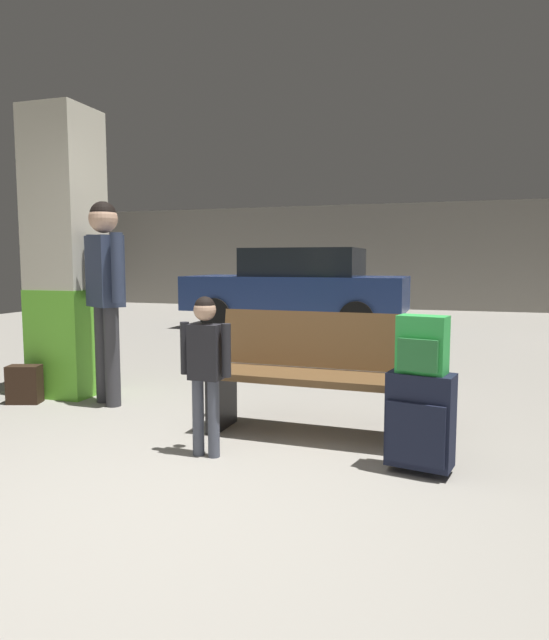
{
  "coord_description": "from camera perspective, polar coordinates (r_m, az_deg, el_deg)",
  "views": [
    {
      "loc": [
        1.43,
        -2.41,
        1.25
      ],
      "look_at": [
        0.26,
        1.3,
        0.85
      ],
      "focal_mm": 31.44,
      "sensor_mm": 36.0,
      "label": 1
    }
  ],
  "objects": [
    {
      "name": "suitcase",
      "position": [
        3.48,
        14.6,
        -9.85
      ],
      "size": [
        0.41,
        0.29,
        0.6
      ],
      "color": "#191E33",
      "rests_on": "ground_plane"
    },
    {
      "name": "adult",
      "position": [
        5.09,
        -16.86,
        3.87
      ],
      "size": [
        0.53,
        0.37,
        1.77
      ],
      "color": "#38383D",
      "rests_on": "ground_plane"
    },
    {
      "name": "child",
      "position": [
        3.61,
        -7.05,
        -3.93
      ],
      "size": [
        0.35,
        0.21,
        1.04
      ],
      "color": "#4C5160",
      "rests_on": "ground_plane"
    },
    {
      "name": "bench",
      "position": [
        4.07,
        4.31,
        -5.61
      ],
      "size": [
        1.62,
        0.58,
        0.89
      ],
      "color": "brown",
      "rests_on": "ground_plane"
    },
    {
      "name": "ground_plane",
      "position": [
        6.7,
        4.92,
        -5.33
      ],
      "size": [
        18.0,
        18.0,
        0.1
      ],
      "primitive_type": "cube",
      "color": "gray"
    },
    {
      "name": "structural_pillar",
      "position": [
        5.63,
        -20.43,
        6.17
      ],
      "size": [
        0.57,
        0.57,
        2.65
      ],
      "color": "#66C633",
      "rests_on": "ground_plane"
    },
    {
      "name": "backpack_dark_floor",
      "position": [
        5.5,
        -24.06,
        -6.02
      ],
      "size": [
        0.32,
        0.26,
        0.34
      ],
      "color": "black",
      "rests_on": "ground_plane"
    },
    {
      "name": "parked_car_far",
      "position": [
        10.62,
        2.41,
        3.48
      ],
      "size": [
        4.11,
        1.82,
        1.51
      ],
      "color": "navy",
      "rests_on": "ground_plane"
    },
    {
      "name": "garage_back_wall",
      "position": [
        15.34,
        12.31,
        6.32
      ],
      "size": [
        18.0,
        0.12,
        2.8
      ],
      "primitive_type": "cube",
      "color": "gray",
      "rests_on": "ground_plane"
    },
    {
      "name": "backpack_bright",
      "position": [
        3.38,
        14.79,
        -2.49
      ],
      "size": [
        0.31,
        0.24,
        0.34
      ],
      "color": "green",
      "rests_on": "suitcase"
    }
  ]
}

